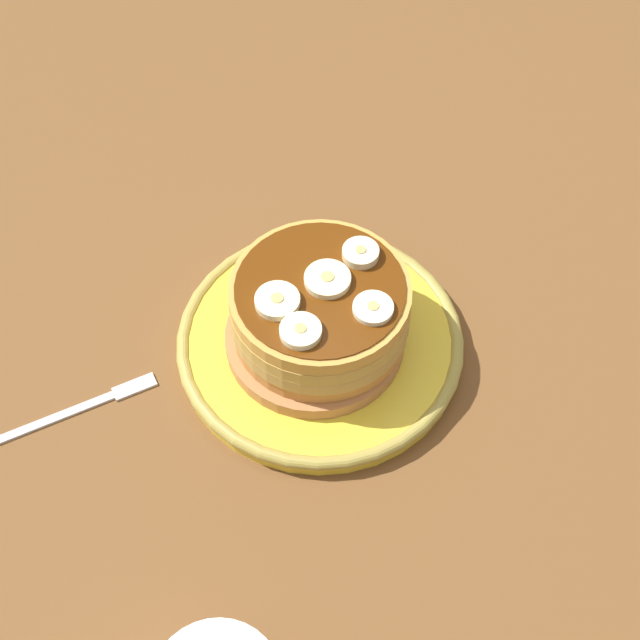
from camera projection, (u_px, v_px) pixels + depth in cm
name	position (u px, v px, depth cm)	size (l,w,h in cm)	color
ground_plane	(320.00, 359.00, 76.29)	(140.00, 140.00, 3.00)	brown
plate	(320.00, 342.00, 74.23)	(23.57, 23.57, 1.91)	yellow
pancake_stack	(319.00, 316.00, 70.93)	(15.16, 14.67, 6.82)	#B47544
banana_slice_0	(323.00, 276.00, 68.59)	(3.59, 3.59, 0.80)	#F4E9B3
banana_slice_1	(373.00, 309.00, 66.86)	(3.08, 3.08, 0.71)	#F4EEC4
banana_slice_2	(277.00, 301.00, 67.16)	(3.42, 3.42, 0.86)	#F6ECB8
banana_slice_3	(361.00, 254.00, 69.75)	(2.89, 2.89, 0.97)	beige
banana_slice_4	(301.00, 332.00, 65.57)	(3.13, 3.13, 0.85)	#F6F4C0
fork	(88.00, 404.00, 71.68)	(12.65, 5.00, 0.50)	silver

